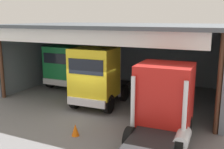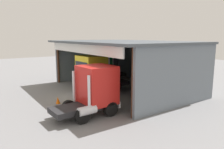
% 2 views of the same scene
% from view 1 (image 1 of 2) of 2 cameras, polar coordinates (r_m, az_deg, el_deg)
% --- Properties ---
extents(ground_plane, '(80.00, 80.00, 0.00)m').
position_cam_1_polar(ground_plane, '(15.34, -5.02, -8.27)').
color(ground_plane, slate).
rests_on(ground_plane, ground).
extents(workshop_shed, '(14.66, 9.75, 4.93)m').
position_cam_1_polar(workshop_shed, '(19.17, 2.72, 6.47)').
color(workshop_shed, slate).
rests_on(workshop_shed, ground).
extents(truck_green_yard_outside, '(2.75, 4.76, 3.26)m').
position_cam_1_polar(truck_green_yard_outside, '(20.90, -9.57, 1.98)').
color(truck_green_yard_outside, '#197F3D').
rests_on(truck_green_yard_outside, ground).
extents(truck_yellow_center_right_bay, '(2.80, 5.25, 3.64)m').
position_cam_1_polar(truck_yellow_center_right_bay, '(15.88, -3.31, -0.53)').
color(truck_yellow_center_right_bay, yellow).
rests_on(truck_yellow_center_right_bay, ground).
extents(truck_red_center_left_bay, '(2.61, 4.61, 3.40)m').
position_cam_1_polar(truck_red_center_left_bay, '(11.67, 11.07, -5.86)').
color(truck_red_center_left_bay, red).
rests_on(truck_red_center_left_bay, ground).
extents(oil_drum, '(0.58, 0.58, 0.93)m').
position_cam_1_polar(oil_drum, '(21.60, 11.97, -1.20)').
color(oil_drum, gold).
rests_on(oil_drum, ground).
extents(tool_cart, '(0.90, 0.60, 1.00)m').
position_cam_1_polar(tool_cart, '(20.53, 13.42, -1.86)').
color(tool_cart, red).
rests_on(tool_cart, ground).
extents(traffic_cone, '(0.36, 0.36, 0.56)m').
position_cam_1_polar(traffic_cone, '(12.52, -7.92, -11.77)').
color(traffic_cone, orange).
rests_on(traffic_cone, ground).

